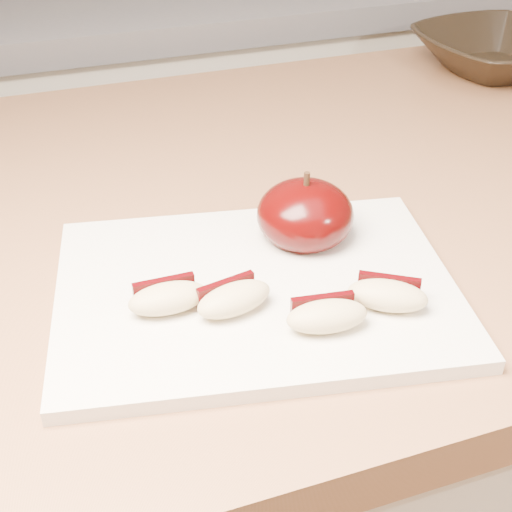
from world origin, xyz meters
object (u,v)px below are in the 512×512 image
object	(u,v)px
cutting_board	(256,290)
apple_half	(305,215)
island_counter	(270,492)
bowl	(497,51)

from	to	relation	value
cutting_board	apple_half	distance (m)	0.08
island_counter	cutting_board	world-z (taller)	cutting_board
island_counter	bowl	world-z (taller)	bowl
island_counter	apple_half	bearing A→B (deg)	-97.00
island_counter	apple_half	xyz separation A→B (m)	(-0.01, -0.10, 0.48)
cutting_board	apple_half	bearing A→B (deg)	50.37
island_counter	apple_half	world-z (taller)	apple_half
cutting_board	bowl	size ratio (longest dim) A/B	1.48
island_counter	bowl	distance (m)	0.64
cutting_board	bowl	xyz separation A→B (m)	(0.45, 0.35, 0.02)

